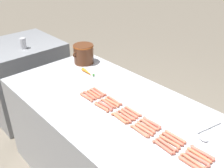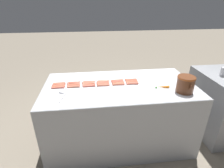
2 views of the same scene
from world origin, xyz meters
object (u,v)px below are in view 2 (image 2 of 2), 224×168
Objects in this scene: hot_dog_4 at (117,80)px; hot_dog_8 at (88,83)px; serving_spoon at (62,94)px; hot_dog_22 at (118,83)px; hot_dog_15 at (103,83)px; hot_dog_12 at (58,85)px; hot_dog_16 at (118,82)px; hot_dog_20 at (89,85)px; hot_dog_6 at (59,84)px; hot_dog_24 at (58,88)px; hot_dog_0 at (59,83)px; hot_dog_29 at (133,84)px; hot_dog_23 at (132,83)px; hot_dog_19 at (74,86)px; hot_dog_18 at (58,86)px; hot_dog_25 at (74,87)px; bean_pot at (186,83)px; hot_dog_14 at (89,84)px; soda_can at (223,72)px; hot_dog_10 at (117,81)px; hot_dog_2 at (89,82)px; hot_dog_7 at (74,83)px; carrot at (162,87)px; hot_dog_13 at (74,85)px; hot_dog_9 at (103,82)px; hot_dog_27 at (103,85)px; hot_dog_28 at (119,84)px; hot_dog_21 at (103,84)px; hot_dog_11 at (132,80)px; hot_dog_3 at (103,81)px; hot_dog_26 at (89,86)px; hot_dog_1 at (74,82)px.

hot_dog_4 is 1.00× the size of hot_dog_8.
hot_dog_22 is at bearing 105.69° from serving_spoon.
hot_dog_15 is at bearing 81.66° from hot_dog_8.
hot_dog_12 and hot_dog_16 have the same top height.
hot_dog_20 is at bearing 85.36° from hot_dog_12.
hot_dog_24 is (0.10, -0.00, 0.00)m from hot_dog_6.
hot_dog_22 is (0.10, 0.77, 0.00)m from hot_dog_0.
hot_dog_20 is (0.03, 0.39, 0.00)m from hot_dog_12.
hot_dog_23 is at bearing 175.65° from hot_dog_29.
hot_dog_24 is (0.03, -0.77, 0.00)m from hot_dog_22.
hot_dog_19 is 0.19m from hot_dog_20.
hot_dog_18 is at bearing -87.77° from hot_dog_16.
hot_dog_4 is 1.00× the size of hot_dog_19.
hot_dog_29 is at bearing 89.94° from hot_dog_25.
serving_spoon is at bearing 15.30° from hot_dog_6.
hot_dog_19 is 1.37m from bean_pot.
hot_dog_4 is 1.00× the size of hot_dog_14.
serving_spoon is 2.19m from soda_can.
hot_dog_10 is 1.00× the size of hot_dog_29.
hot_dog_20 is at bearing 0.58° from hot_dog_2.
bean_pot is at bearing 74.50° from hot_dog_7.
carrot reaches higher than hot_dog_29.
hot_dog_14 and hot_dog_20 have the same top height.
hot_dog_0 is 0.03m from hot_dog_6.
hot_dog_13 is at bearing -100.63° from carrot.
hot_dog_14 is at bearing -106.46° from bean_pot.
hot_dog_27 is (0.10, 0.00, 0.00)m from hot_dog_9.
hot_dog_13 and hot_dog_28 have the same top height.
hot_dog_13 is 0.38m from hot_dog_21.
hot_dog_27 is at bearing 79.71° from hot_dog_20.
hot_dog_4 and hot_dog_25 have the same top height.
hot_dog_11 is 0.92× the size of carrot.
hot_dog_7 and hot_dog_20 have the same top height.
hot_dog_13 is at bearing -92.58° from hot_dog_23.
carrot is (0.17, 0.34, 0.00)m from hot_dog_23.
hot_dog_14 is 0.94m from carrot.
hot_dog_26 is at bearing -55.53° from hot_dog_3.
hot_dog_2 is (0.00, 0.20, 0.00)m from hot_dog_1.
hot_dog_22 is 0.19m from hot_dog_23.
hot_dog_11 is 1.00× the size of hot_dog_16.
hot_dog_2 is 1.00× the size of hot_dog_8.
hot_dog_3 is 0.39m from hot_dog_13.
hot_dog_11 is at bearing 99.57° from hot_dog_21.
hot_dog_2 is 0.19m from hot_dog_9.
soda_can is at bearing 89.52° from hot_dog_13.
hot_dog_10 is (0.03, 0.19, 0.00)m from hot_dog_3.
hot_dog_18 is 0.92× the size of carrot.
hot_dog_20 is 1.00× the size of hot_dog_22.
hot_dog_25 is (0.10, -0.38, 0.00)m from hot_dog_9.
hot_dog_27 is at bearing -2.48° from hot_dog_3.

